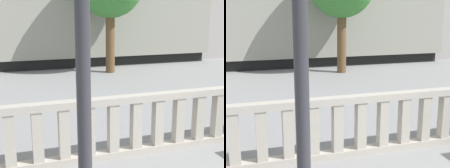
# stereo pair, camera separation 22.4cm
# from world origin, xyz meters

# --- Properties ---
(balustrade) EXTENTS (15.30, 0.24, 1.27)m
(balustrade) POSITION_xyz_m (-0.00, 3.14, 0.63)
(balustrade) COLOR #ADA599
(balustrade) RESTS_ON ground
(train_near) EXTENTS (19.52, 2.77, 4.41)m
(train_near) POSITION_xyz_m (-1.44, 14.66, 2.00)
(train_near) COLOR black
(train_near) RESTS_ON ground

